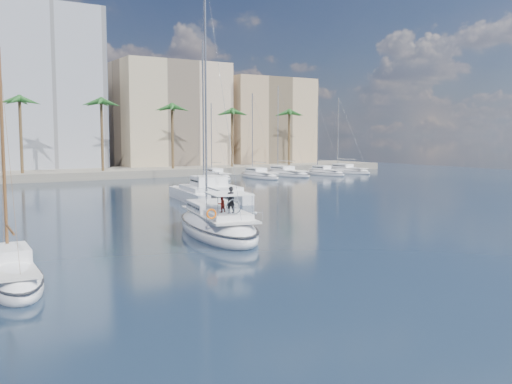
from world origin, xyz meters
TOP-DOWN VIEW (x-y plane):
  - ground at (0.00, 0.00)m, footprint 160.00×160.00m
  - quay at (0.00, 61.00)m, footprint 120.00×14.00m
  - building_beige at (22.00, 70.00)m, footprint 20.00×14.00m
  - building_tan_right at (42.00, 68.00)m, footprint 18.00×12.00m
  - palm_centre at (0.00, 57.00)m, footprint 3.60×3.60m
  - palm_right at (34.00, 57.00)m, footprint 3.60×3.60m
  - main_sloop at (-2.77, 3.28)m, footprint 6.60×13.32m
  - small_sloop at (-16.67, -3.86)m, footprint 2.79×7.88m
  - catamaran at (5.77, 21.31)m, footprint 7.16×11.76m
  - seagull at (2.17, 6.41)m, footprint 1.13×0.49m
  - moored_yacht_a at (20.00, 47.00)m, footprint 3.37×9.52m
  - moored_yacht_b at (26.50, 45.00)m, footprint 3.32×10.83m
  - moored_yacht_c at (33.00, 47.00)m, footprint 3.98×12.33m
  - moored_yacht_d at (39.50, 45.00)m, footprint 3.52×9.55m
  - moored_yacht_e at (46.00, 47.00)m, footprint 4.61×11.11m

SIDE VIEW (x-z plane):
  - ground at x=0.00m, z-range 0.00..0.00m
  - moored_yacht_a at x=20.00m, z-range -5.95..5.95m
  - moored_yacht_b at x=26.50m, z-range -6.86..6.86m
  - moored_yacht_c at x=33.00m, z-range -7.77..7.77m
  - moored_yacht_d at x=39.50m, z-range -5.95..5.95m
  - moored_yacht_e at x=46.00m, z-range -6.86..6.86m
  - small_sloop at x=-16.67m, z-range -5.17..6.00m
  - main_sloop at x=-2.77m, z-range -8.91..10.02m
  - quay at x=0.00m, z-range 0.00..1.20m
  - seagull at x=2.17m, z-range 0.59..0.80m
  - catamaran at x=5.77m, z-range -6.99..9.23m
  - building_tan_right at x=42.00m, z-range 0.00..18.00m
  - building_beige at x=22.00m, z-range 0.00..20.00m
  - palm_centre at x=0.00m, z-range 4.13..16.43m
  - palm_right at x=34.00m, z-range 4.13..16.43m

